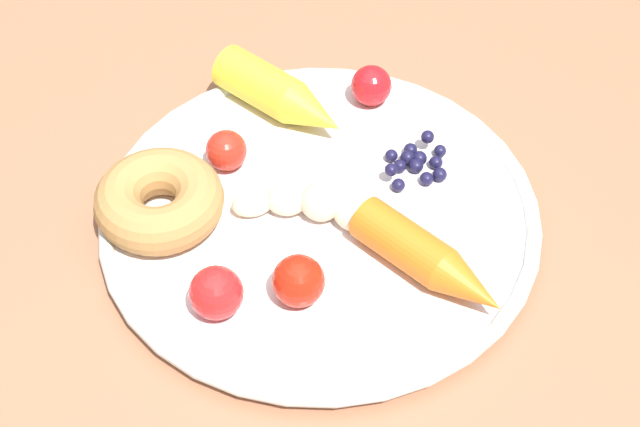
{
  "coord_description": "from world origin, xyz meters",
  "views": [
    {
      "loc": [
        -0.36,
        0.42,
        1.3
      ],
      "look_at": [
        -0.03,
        0.05,
        0.74
      ],
      "focal_mm": 54.48,
      "sensor_mm": 36.0,
      "label": 1
    }
  ],
  "objects": [
    {
      "name": "tomato_mid",
      "position": [
        0.06,
        0.06,
        0.76
      ],
      "size": [
        0.03,
        0.03,
        0.03
      ],
      "primitive_type": "sphere",
      "color": "red",
      "rests_on": "plate"
    },
    {
      "name": "blueberry_pile",
      "position": [
        -0.06,
        -0.04,
        0.75
      ],
      "size": [
        0.05,
        0.06,
        0.02
      ],
      "color": "#191638",
      "rests_on": "plate"
    },
    {
      "name": "tomato_near",
      "position": [
        0.02,
        -0.08,
        0.76
      ],
      "size": [
        0.03,
        0.03,
        0.03
      ],
      "primitive_type": "sphere",
      "color": "red",
      "rests_on": "plate"
    },
    {
      "name": "carrot_yellow",
      "position": [
        0.07,
        -0.02,
        0.76
      ],
      "size": [
        0.13,
        0.04,
        0.04
      ],
      "color": "yellow",
      "rests_on": "plate"
    },
    {
      "name": "dining_table",
      "position": [
        0.0,
        0.0,
        0.64
      ],
      "size": [
        0.94,
        0.87,
        0.73
      ],
      "color": "#9C6446",
      "rests_on": "ground_plane"
    },
    {
      "name": "donut",
      "position": [
        0.06,
        0.13,
        0.76
      ],
      "size": [
        0.14,
        0.14,
        0.04
      ],
      "primitive_type": "torus",
      "rotation": [
        0.0,
        0.0,
        0.55
      ],
      "color": "#B27E43",
      "rests_on": "plate"
    },
    {
      "name": "tomato_extra",
      "position": [
        -0.07,
        0.12,
        0.76
      ],
      "size": [
        0.04,
        0.04,
        0.04
      ],
      "primitive_type": "sphere",
      "color": "red",
      "rests_on": "plate"
    },
    {
      "name": "carrot_orange",
      "position": [
        -0.13,
        0.04,
        0.76
      ],
      "size": [
        0.13,
        0.04,
        0.03
      ],
      "color": "orange",
      "rests_on": "plate"
    },
    {
      "name": "tomato_far",
      "position": [
        -0.04,
        0.16,
        0.76
      ],
      "size": [
        0.04,
        0.04,
        0.04
      ],
      "primitive_type": "sphere",
      "color": "red",
      "rests_on": "plate"
    },
    {
      "name": "banana",
      "position": [
        -0.03,
        0.05,
        0.76
      ],
      "size": [
        0.13,
        0.07,
        0.03
      ],
      "color": "beige",
      "rests_on": "plate"
    },
    {
      "name": "plate",
      "position": [
        -0.03,
        0.05,
        0.74
      ],
      "size": [
        0.34,
        0.34,
        0.02
      ],
      "color": "white",
      "rests_on": "dining_table"
    }
  ]
}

